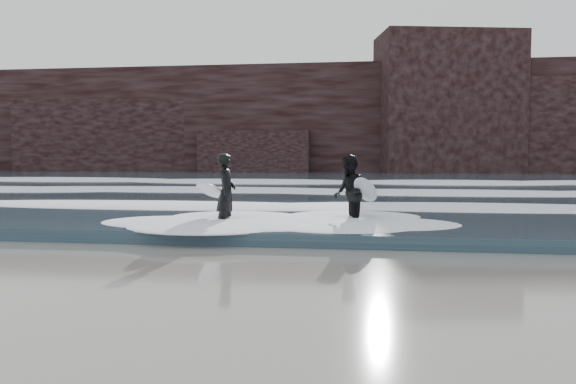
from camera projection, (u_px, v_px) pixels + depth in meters
name	position (u px, v px, depth m)	size (l,w,h in m)	color
ground	(233.00, 280.00, 8.76)	(120.00, 120.00, 0.00)	#8A5958
sea	(336.00, 181.00, 37.39)	(90.00, 52.00, 0.30)	#263A49
headland	(346.00, 122.00, 53.85)	(70.00, 9.00, 10.00)	black
foam_near	(301.00, 204.00, 17.62)	(60.00, 3.20, 0.20)	white
foam_mid	(320.00, 189.00, 24.53)	(60.00, 4.00, 0.24)	white
foam_far	(332.00, 179.00, 33.42)	(60.00, 4.80, 0.30)	white
surfer_left	(224.00, 192.00, 14.16)	(0.99, 2.13, 1.98)	black
surfer_right	(350.00, 193.00, 14.29)	(1.28, 1.97, 1.94)	black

